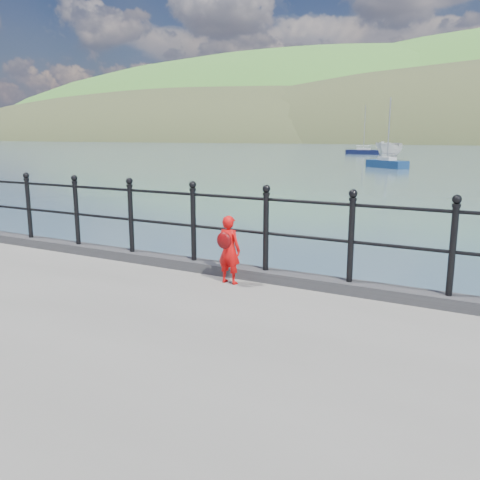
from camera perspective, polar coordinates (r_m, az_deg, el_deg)
The scene contains 7 objects.
ground at distance 7.89m, azimuth -0.72°, elevation -10.66°, with size 600.00×600.00×0.00m, color #2D4251.
kerb at distance 7.42m, azimuth -1.31°, elevation -3.36°, with size 60.00×0.30×0.15m, color #28282B.
railing at distance 7.26m, azimuth -1.34°, elevation 2.36°, with size 18.11×0.11×1.20m.
child at distance 6.91m, azimuth -1.28°, elevation -1.02°, with size 0.36×0.31×0.94m.
launch_white at distance 63.35m, azimuth 16.43°, elevation 9.58°, with size 2.18×5.79×2.24m, color silver.
sailboat_port at distance 48.89m, azimuth 16.16°, elevation 8.18°, with size 4.29×3.58×6.46m.
sailboat_left at distance 81.43m, azimuth 13.68°, elevation 9.56°, with size 5.36×2.08×7.56m.
Camera 1 is at (3.58, -6.36, 3.01)m, focal length 38.00 mm.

